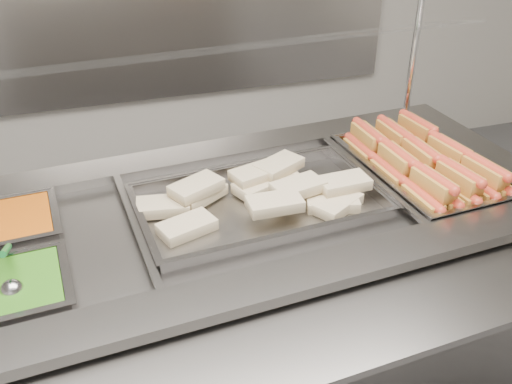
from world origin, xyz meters
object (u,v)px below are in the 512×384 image
object	(u,v)px
sneeze_guard	(211,55)
pan_hotdogs	(421,175)
steam_counter	(242,319)
serving_spoon	(11,283)
pan_wraps	(259,206)

from	to	relation	value
sneeze_guard	pan_hotdogs	world-z (taller)	sneeze_guard
sneeze_guard	steam_counter	bearing A→B (deg)	-86.21
pan_hotdogs	serving_spoon	xyz separation A→B (m)	(-1.37, -0.26, 0.06)
pan_wraps	serving_spoon	bearing A→B (deg)	-163.70
steam_counter	serving_spoon	bearing A→B (deg)	-162.52
pan_wraps	steam_counter	bearing A→B (deg)	-176.22
steam_counter	pan_wraps	bearing A→B (deg)	3.78
sneeze_guard	pan_wraps	size ratio (longest dim) A/B	2.36
sneeze_guard	serving_spoon	distance (m)	0.89
steam_counter	pan_wraps	distance (m)	0.48
sneeze_guard	serving_spoon	bearing A→B (deg)	-145.29
steam_counter	pan_wraps	xyz separation A→B (m)	(0.07, 0.00, 0.47)
pan_hotdogs	serving_spoon	bearing A→B (deg)	-169.32
steam_counter	pan_hotdogs	size ratio (longest dim) A/B	3.38
sneeze_guard	pan_wraps	xyz separation A→B (m)	(0.08, -0.24, -0.44)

